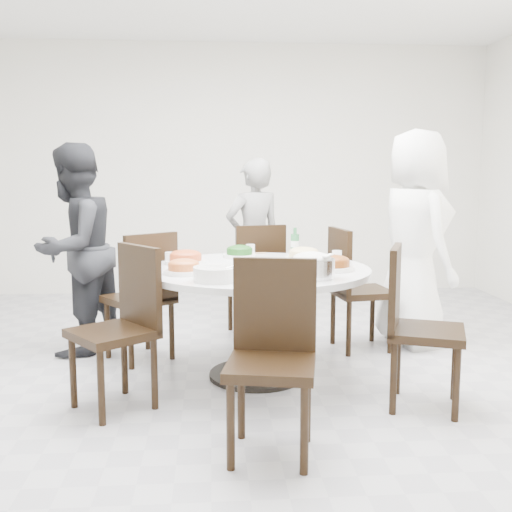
{
  "coord_description": "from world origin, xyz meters",
  "views": [
    {
      "loc": [
        -0.16,
        -3.85,
        1.38
      ],
      "look_at": [
        0.14,
        0.09,
        0.82
      ],
      "focal_mm": 42.0,
      "sensor_mm": 36.0,
      "label": 1
    }
  ],
  "objects": [
    {
      "name": "floor",
      "position": [
        0.0,
        0.0,
        0.0
      ],
      "size": [
        6.0,
        6.0,
        0.01
      ],
      "primitive_type": "cube",
      "color": "#B0AFB4",
      "rests_on": "ground"
    },
    {
      "name": "wall_back",
      "position": [
        0.0,
        3.0,
        1.4
      ],
      "size": [
        6.0,
        0.01,
        2.8
      ],
      "primitive_type": "cube",
      "color": "white",
      "rests_on": "ground"
    },
    {
      "name": "wall_front",
      "position": [
        0.0,
        -3.0,
        1.4
      ],
      "size": [
        6.0,
        0.01,
        2.8
      ],
      "primitive_type": "cube",
      "color": "white",
      "rests_on": "ground"
    },
    {
      "name": "dining_table",
      "position": [
        0.14,
        0.04,
        0.38
      ],
      "size": [
        1.5,
        1.5,
        0.75
      ],
      "primitive_type": "cylinder",
      "color": "white",
      "rests_on": "floor"
    },
    {
      "name": "chair_ne",
      "position": [
        1.01,
        0.64,
        0.47
      ],
      "size": [
        0.48,
        0.48,
        0.95
      ],
      "primitive_type": "cube",
      "rotation": [
        0.0,
        0.0,
        1.72
      ],
      "color": "black",
      "rests_on": "floor"
    },
    {
      "name": "chair_n",
      "position": [
        0.21,
        1.14,
        0.47
      ],
      "size": [
        0.5,
        0.5,
        0.95
      ],
      "primitive_type": "cube",
      "rotation": [
        0.0,
        0.0,
        3.36
      ],
      "color": "black",
      "rests_on": "floor"
    },
    {
      "name": "chair_nw",
      "position": [
        -0.69,
        0.5,
        0.47
      ],
      "size": [
        0.59,
        0.59,
        0.95
      ],
      "primitive_type": "cube",
      "rotation": [
        0.0,
        0.0,
        3.79
      ],
      "color": "black",
      "rests_on": "floor"
    },
    {
      "name": "chair_sw",
      "position": [
        -0.73,
        -0.44,
        0.47
      ],
      "size": [
        0.59,
        0.59,
        0.95
      ],
      "primitive_type": "cube",
      "rotation": [
        0.0,
        0.0,
        5.38
      ],
      "color": "black",
      "rests_on": "floor"
    },
    {
      "name": "chair_s",
      "position": [
        0.12,
        -1.09,
        0.47
      ],
      "size": [
        0.49,
        0.49,
        0.95
      ],
      "primitive_type": "cube",
      "rotation": [
        0.0,
        0.0,
        6.09
      ],
      "color": "black",
      "rests_on": "floor"
    },
    {
      "name": "chair_se",
      "position": [
        1.09,
        -0.55,
        0.47
      ],
      "size": [
        0.54,
        0.54,
        0.95
      ],
      "primitive_type": "cube",
      "rotation": [
        0.0,
        0.0,
        7.48
      ],
      "color": "black",
      "rests_on": "floor"
    },
    {
      "name": "diner_right",
      "position": [
        1.45,
        0.74,
        0.85
      ],
      "size": [
        0.71,
        0.93,
        1.71
      ],
      "primitive_type": "imported",
      "rotation": [
        0.0,
        0.0,
        1.79
      ],
      "color": "white",
      "rests_on": "floor"
    },
    {
      "name": "diner_middle",
      "position": [
        0.23,
        1.52,
        0.75
      ],
      "size": [
        0.64,
        0.55,
        1.5
      ],
      "primitive_type": "imported",
      "rotation": [
        0.0,
        0.0,
        3.55
      ],
      "color": "black",
      "rests_on": "floor"
    },
    {
      "name": "diner_left",
      "position": [
        -1.19,
        0.71,
        0.8
      ],
      "size": [
        0.86,
        0.95,
        1.59
      ],
      "primitive_type": "imported",
      "rotation": [
        0.0,
        0.0,
        4.31
      ],
      "color": "black",
      "rests_on": "floor"
    },
    {
      "name": "dish_greens",
      "position": [
        0.05,
        0.51,
        0.78
      ],
      "size": [
        0.24,
        0.24,
        0.06
      ],
      "primitive_type": "cylinder",
      "color": "white",
      "rests_on": "dining_table"
    },
    {
      "name": "dish_pale",
      "position": [
        0.5,
        0.34,
        0.79
      ],
      "size": [
        0.27,
        0.27,
        0.07
      ],
      "primitive_type": "cylinder",
      "color": "white",
      "rests_on": "dining_table"
    },
    {
      "name": "dish_orange",
      "position": [
        -0.33,
        0.24,
        0.79
      ],
      "size": [
        0.28,
        0.28,
        0.08
      ],
      "primitive_type": "cylinder",
      "color": "white",
      "rests_on": "dining_table"
    },
    {
      "name": "dish_redbrown",
      "position": [
        0.62,
        -0.1,
        0.79
      ],
      "size": [
        0.29,
        0.29,
        0.07
      ],
      "primitive_type": "cylinder",
      "color": "white",
      "rests_on": "dining_table"
    },
    {
      "name": "dish_tofu",
      "position": [
        -0.33,
        -0.17,
        0.78
      ],
      "size": [
        0.25,
        0.25,
        0.06
      ],
      "primitive_type": "cylinder",
      "color": "white",
      "rests_on": "dining_table"
    },
    {
      "name": "rice_bowl",
      "position": [
        0.44,
        -0.37,
        0.81
      ],
      "size": [
        0.27,
        0.27,
        0.12
      ],
      "primitive_type": "cylinder",
      "color": "silver",
      "rests_on": "dining_table"
    },
    {
      "name": "soup_bowl",
      "position": [
        -0.13,
        -0.43,
        0.79
      ],
      "size": [
        0.27,
        0.27,
        0.08
      ],
      "primitive_type": "cylinder",
      "color": "white",
      "rests_on": "dining_table"
    },
    {
      "name": "beverage_bottle",
      "position": [
        0.47,
        0.55,
        0.86
      ],
      "size": [
        0.06,
        0.06,
        0.22
      ],
      "primitive_type": "cylinder",
      "color": "#2C6F3F",
      "rests_on": "dining_table"
    },
    {
      "name": "tea_cups",
      "position": [
        0.11,
        0.62,
        0.79
      ],
      "size": [
        0.07,
        0.07,
        0.08
      ],
      "primitive_type": "cylinder",
      "color": "white",
      "rests_on": "dining_table"
    },
    {
      "name": "chopsticks",
      "position": [
        0.11,
        0.71,
        0.76
      ],
      "size": [
        0.24,
        0.04,
        0.01
      ],
      "primitive_type": null,
      "color": "tan",
      "rests_on": "dining_table"
    }
  ]
}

